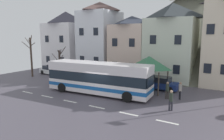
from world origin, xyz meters
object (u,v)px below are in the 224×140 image
public_bench (158,82)px  bare_tree_01 (31,56)px  townhouse_02 (131,47)px  parked_car_01 (52,70)px  townhouse_00 (67,41)px  hilltop_castle (189,26)px  transit_bus (98,78)px  parked_car_00 (161,83)px  pedestrian_00 (180,89)px  bare_tree_00 (60,64)px  townhouse_01 (100,38)px  townhouse_03 (171,42)px  pedestrian_02 (171,99)px  bus_shelter (149,63)px  pedestrian_01 (167,89)px  parked_car_02 (90,74)px

public_bench → bare_tree_01: 18.56m
townhouse_02 → parked_car_01: 12.89m
townhouse_00 → hilltop_castle: (18.05, 16.10, 2.90)m
transit_bus → bare_tree_01: 13.94m
townhouse_00 → townhouse_02: (13.11, -0.32, -0.71)m
parked_car_00 → transit_bus: bearing=-131.7°
pedestrian_00 → bare_tree_00: (-15.50, 0.04, 1.34)m
hilltop_castle → parked_car_01: 27.96m
townhouse_00 → townhouse_01: (7.26, 0.11, 0.53)m
townhouse_03 → pedestrian_02: 12.97m
townhouse_03 → bare_tree_00: townhouse_03 is taller
pedestrian_02 → bare_tree_00: size_ratio=0.37×
transit_bus → pedestrian_02: 7.89m
townhouse_03 → bus_shelter: (-0.55, -6.75, -2.04)m
townhouse_00 → parked_car_01: 7.36m
townhouse_01 → townhouse_02: bearing=-4.2°
townhouse_03 → pedestrian_01: townhouse_03 is taller
townhouse_03 → parked_car_02: townhouse_03 is taller
parked_car_01 → public_bench: (16.72, 1.20, -0.19)m
townhouse_01 → parked_car_01: bearing=-133.3°
parked_car_00 → parked_car_01: 17.44m
townhouse_01 → hilltop_castle: hilltop_castle is taller
transit_bus → pedestrian_01: (6.68, 1.86, -0.71)m
bus_shelter → townhouse_01: bearing=148.0°
townhouse_03 → transit_bus: (-4.53, -10.76, -3.47)m
parked_car_01 → parked_car_00: bearing=5.0°
townhouse_00 → public_bench: size_ratio=6.03×
townhouse_01 → parked_car_01: size_ratio=2.55×
pedestrian_02 → townhouse_01: bearing=141.0°
townhouse_01 → pedestrian_02: size_ratio=6.66×
bus_shelter → pedestrian_02: bearing=-53.2°
transit_bus → public_bench: 7.88m
parked_car_01 → bare_tree_01: (-1.23, -2.73, 2.40)m
pedestrian_00 → public_bench: (-3.44, 4.17, -0.50)m
townhouse_02 → transit_bus: size_ratio=0.78×
parked_car_00 → bare_tree_01: (-18.67, -2.57, 2.37)m
bus_shelter → pedestrian_02: bus_shelter is taller
transit_bus → public_bench: (4.33, 6.48, -1.17)m
parked_car_01 → public_bench: 16.77m
townhouse_01 → bus_shelter: size_ratio=2.97×
transit_bus → townhouse_00: bearing=138.9°
pedestrian_01 → public_bench: (-2.35, 4.62, -0.46)m
townhouse_03 → hilltop_castle: (-0.81, 16.16, 2.90)m
townhouse_01 → hilltop_castle: bearing=56.0°
townhouse_03 → parked_car_01: size_ratio=2.31×
bare_tree_00 → hilltop_castle: bearing=65.0°
transit_bus → bus_shelter: 5.83m
townhouse_00 → parked_car_01: townhouse_00 is taller
parked_car_01 → bare_tree_01: bearing=-108.8°
bus_shelter → bare_tree_00: bare_tree_00 is taller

